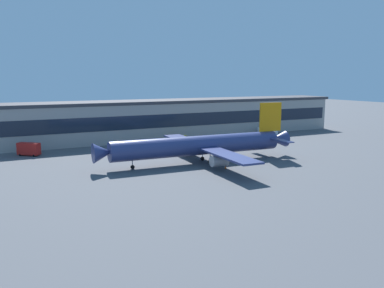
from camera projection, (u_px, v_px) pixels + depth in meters
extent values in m
plane|color=#4C4F54|center=(232.00, 159.00, 121.42)|extent=(600.00, 600.00, 0.00)
cube|color=#9E9993|center=(165.00, 120.00, 165.79)|extent=(163.39, 18.48, 14.49)
cube|color=#38383D|center=(165.00, 101.00, 164.51)|extent=(166.66, 18.85, 1.20)
cube|color=#192333|center=(174.00, 120.00, 157.52)|extent=(160.12, 0.16, 5.22)
cylinder|color=navy|center=(198.00, 145.00, 115.38)|extent=(52.60, 8.15, 5.65)
cone|color=navy|center=(103.00, 153.00, 103.98)|extent=(5.34, 5.61, 5.37)
cone|color=navy|center=(277.00, 139.00, 126.89)|extent=(6.45, 5.38, 5.09)
cube|color=orange|center=(270.00, 117.00, 124.47)|extent=(7.93, 0.88, 9.04)
cube|color=navy|center=(280.00, 140.00, 119.75)|extent=(2.88, 10.28, 0.30)
cube|color=navy|center=(257.00, 135.00, 130.91)|extent=(2.88, 10.28, 0.30)
cube|color=navy|center=(229.00, 156.00, 103.17)|extent=(7.12, 23.84, 0.50)
cube|color=navy|center=(185.00, 140.00, 129.41)|extent=(7.12, 23.84, 0.50)
cylinder|color=#99999E|center=(219.00, 161.00, 106.25)|extent=(4.81, 3.33, 3.11)
cylinder|color=#99999E|center=(186.00, 148.00, 126.15)|extent=(4.81, 3.33, 3.11)
cylinder|color=black|center=(133.00, 167.00, 108.00)|extent=(1.12, 0.55, 1.10)
cylinder|color=slate|center=(132.00, 162.00, 107.76)|extent=(0.24, 0.24, 2.34)
cylinder|color=black|center=(210.00, 162.00, 114.92)|extent=(1.12, 0.55, 1.10)
cylinder|color=slate|center=(210.00, 157.00, 114.68)|extent=(0.24, 0.24, 2.34)
cylinder|color=black|center=(202.00, 159.00, 119.49)|extent=(1.12, 0.55, 1.10)
cylinder|color=slate|center=(202.00, 154.00, 119.25)|extent=(0.24, 0.24, 2.34)
cube|color=white|center=(157.00, 143.00, 145.17)|extent=(3.68, 4.10, 1.50)
cube|color=black|center=(157.00, 143.00, 144.15)|extent=(2.23, 2.08, 0.38)
cylinder|color=black|center=(159.00, 146.00, 143.95)|extent=(0.64, 0.75, 0.70)
cylinder|color=black|center=(154.00, 145.00, 144.17)|extent=(0.64, 0.75, 0.70)
cylinder|color=black|center=(160.00, 144.00, 146.41)|extent=(0.64, 0.75, 0.70)
cylinder|color=black|center=(155.00, 144.00, 146.64)|extent=(0.64, 0.75, 0.70)
cube|color=white|center=(268.00, 131.00, 172.60)|extent=(8.75, 6.34, 3.00)
cube|color=black|center=(262.00, 130.00, 172.50)|extent=(3.79, 3.64, 0.75)
cylinder|color=black|center=(261.00, 135.00, 171.60)|extent=(0.76, 0.59, 0.70)
cylinder|color=black|center=(260.00, 134.00, 174.09)|extent=(0.76, 0.59, 0.70)
cylinder|color=black|center=(275.00, 135.00, 171.60)|extent=(0.76, 0.59, 0.70)
cylinder|color=black|center=(274.00, 134.00, 174.08)|extent=(0.76, 0.59, 0.70)
cube|color=red|center=(29.00, 149.00, 126.51)|extent=(7.15, 6.67, 3.80)
cube|color=black|center=(34.00, 147.00, 125.93)|extent=(3.47, 3.46, 0.95)
cylinder|color=black|center=(38.00, 154.00, 127.36)|extent=(0.73, 0.68, 0.70)
cylinder|color=black|center=(34.00, 156.00, 125.12)|extent=(0.73, 0.68, 0.70)
cylinder|color=black|center=(25.00, 154.00, 128.53)|extent=(0.73, 0.68, 0.70)
cylinder|color=black|center=(20.00, 155.00, 126.28)|extent=(0.73, 0.68, 0.70)
cube|color=yellow|center=(181.00, 139.00, 152.84)|extent=(5.26, 5.20, 2.20)
cube|color=black|center=(183.00, 137.00, 154.10)|extent=(2.72, 2.72, 0.55)
cylinder|color=black|center=(181.00, 141.00, 155.03)|extent=(0.71, 0.70, 0.70)
cylinder|color=black|center=(185.00, 141.00, 154.41)|extent=(0.71, 0.70, 0.70)
cylinder|color=black|center=(177.00, 142.00, 151.63)|extent=(0.71, 0.70, 0.70)
cylinder|color=black|center=(182.00, 142.00, 151.01)|extent=(0.71, 0.70, 0.70)
cube|color=#2651A5|center=(217.00, 139.00, 154.81)|extent=(3.13, 5.07, 1.40)
cube|color=black|center=(219.00, 139.00, 153.55)|extent=(2.57, 1.94, 0.35)
cylinder|color=black|center=(222.00, 141.00, 153.78)|extent=(0.38, 0.73, 0.70)
cylinder|color=black|center=(216.00, 142.00, 152.97)|extent=(0.38, 0.73, 0.70)
cylinder|color=black|center=(218.00, 140.00, 156.89)|extent=(0.38, 0.73, 0.70)
cylinder|color=black|center=(213.00, 140.00, 156.07)|extent=(0.38, 0.73, 0.70)
cone|color=#F2590C|center=(226.00, 167.00, 108.88)|extent=(0.60, 0.60, 0.75)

